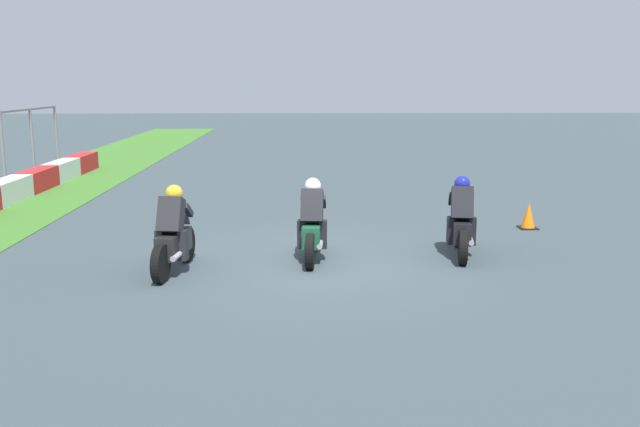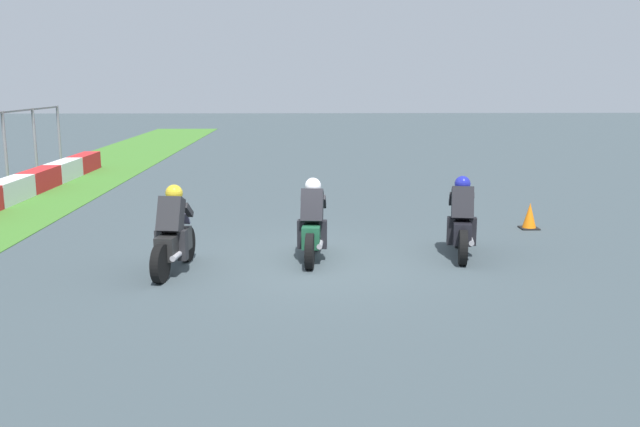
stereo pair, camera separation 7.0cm
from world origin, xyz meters
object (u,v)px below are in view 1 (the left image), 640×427
rider_lane_b (313,226)px  traffic_cone (528,216)px  rider_lane_a (461,223)px  rider_lane_c (174,237)px

rider_lane_b → traffic_cone: size_ratio=3.47×
rider_lane_a → rider_lane_b: bearing=103.8°
rider_lane_a → rider_lane_c: 5.32m
rider_lane_b → traffic_cone: 5.54m
rider_lane_c → traffic_cone: (3.31, -7.33, -0.35)m
rider_lane_b → rider_lane_c: (-0.77, 2.42, 0.00)m
rider_lane_b → traffic_cone: bearing=-57.6°
traffic_cone → rider_lane_c: bearing=114.3°
rider_lane_b → rider_lane_c: same height
rider_lane_a → traffic_cone: bearing=-31.9°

